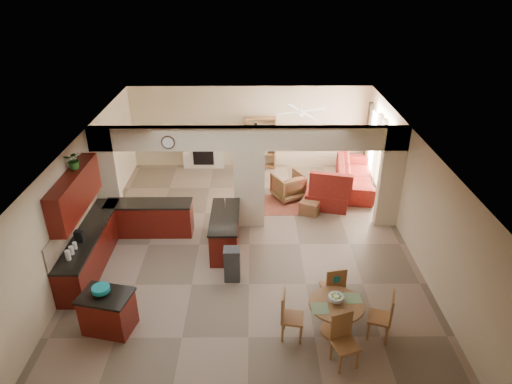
{
  "coord_description": "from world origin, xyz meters",
  "views": [
    {
      "loc": [
        0.1,
        -9.72,
        6.52
      ],
      "look_at": [
        0.17,
        0.3,
        1.35
      ],
      "focal_mm": 32.0,
      "sensor_mm": 36.0,
      "label": 1
    }
  ],
  "objects_px": {
    "kitchen_island": "(108,312)",
    "dining_table": "(336,313)",
    "sofa": "(354,175)",
    "armchair": "(288,186)"
  },
  "relations": [
    {
      "from": "kitchen_island",
      "to": "dining_table",
      "type": "height_order",
      "value": "kitchen_island"
    },
    {
      "from": "sofa",
      "to": "armchair",
      "type": "bearing_deg",
      "value": 117.94
    },
    {
      "from": "kitchen_island",
      "to": "armchair",
      "type": "bearing_deg",
      "value": 67.76
    },
    {
      "from": "kitchen_island",
      "to": "armchair",
      "type": "distance_m",
      "value": 6.72
    },
    {
      "from": "dining_table",
      "to": "kitchen_island",
      "type": "bearing_deg",
      "value": 178.31
    },
    {
      "from": "armchair",
      "to": "kitchen_island",
      "type": "bearing_deg",
      "value": 28.3
    },
    {
      "from": "dining_table",
      "to": "armchair",
      "type": "xyz_separation_m",
      "value": [
        -0.5,
        5.61,
        -0.09
      ]
    },
    {
      "from": "dining_table",
      "to": "armchair",
      "type": "height_order",
      "value": "armchair"
    },
    {
      "from": "dining_table",
      "to": "armchair",
      "type": "bearing_deg",
      "value": 95.13
    },
    {
      "from": "sofa",
      "to": "armchair",
      "type": "relative_size",
      "value": 3.22
    }
  ]
}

